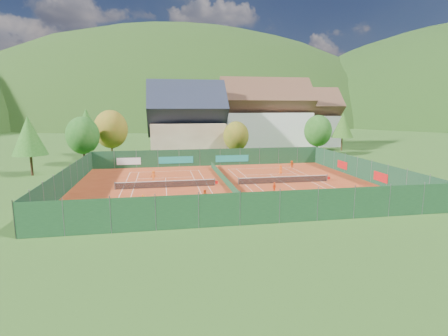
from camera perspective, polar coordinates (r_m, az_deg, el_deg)
The scene contains 32 objects.
ground at distance 46.72m, azimuth 0.44°, elevation -2.86°, with size 600.00×600.00×0.00m, color #275019.
clay_pad at distance 46.72m, azimuth 0.44°, elevation -2.83°, with size 40.00×32.00×0.01m, color #A03717.
court_markings_left at distance 45.95m, azimuth -9.43°, elevation -3.17°, with size 11.03×23.83×0.00m.
court_markings_right at distance 48.80m, azimuth 9.72°, elevation -2.41°, with size 11.03×23.83×0.00m.
tennis_net_left at distance 45.84m, azimuth -9.25°, elevation -2.56°, with size 13.30×0.10×1.02m.
tennis_net_right at distance 48.75m, azimuth 9.90°, elevation -1.83°, with size 13.30×0.10×1.02m.
court_divider at distance 46.61m, azimuth 0.44°, elevation -2.23°, with size 0.03×28.80×1.00m.
fence_north at distance 61.93m, azimuth -2.71°, elevation 1.70°, with size 40.00×0.10×3.00m.
fence_south at distance 31.26m, azimuth 5.90°, elevation -6.52°, with size 40.00×0.04×3.00m.
fence_west at distance 47.08m, azimuth -24.25°, elevation -1.76°, with size 0.04×32.00×3.00m.
fence_east at distance 53.82m, azimuth 21.84°, elevation -0.24°, with size 0.09×32.00×3.00m.
chalet at distance 75.06m, azimuth -6.10°, elevation 7.05°, with size 16.20×12.00×16.00m.
hotel_block_a at distance 84.44m, azimuth 6.67°, elevation 7.87°, with size 21.60×11.00×17.25m.
hotel_block_b at distance 96.81m, azimuth 13.29°, elevation 7.48°, with size 17.28×10.00×15.50m.
tree_west_front at distance 66.36m, azimuth -22.07°, elevation 4.95°, with size 5.72×5.72×8.69m.
tree_west_mid at distance 71.55m, azimuth -17.99°, elevation 6.04°, with size 6.44×6.44×9.78m.
tree_west_back at distance 80.38m, azimuth -21.53°, elevation 6.69°, with size 5.60×5.60×10.00m.
tree_center at distance 68.55m, azimuth 1.98°, elevation 5.24°, with size 5.01×5.01×7.60m.
tree_east_front at distance 76.20m, azimuth 15.08°, elevation 5.89°, with size 5.72×5.72×8.69m.
tree_east_mid at distance 87.83m, azimuth 18.81°, elevation 6.63°, with size 5.04×5.04×9.00m.
tree_west_side at distance 60.20m, azimuth -29.26°, elevation 4.61°, with size 5.04×5.04×9.00m.
tree_east_back at distance 91.57m, azimuth 11.98°, elevation 7.48°, with size 7.15×7.15×10.86m.
mountain_backdrop at distance 285.11m, azimuth -2.61°, elevation -0.17°, with size 820.00×530.00×242.00m.
ball_hopper at distance 41.05m, azimuth 18.82°, elevation -4.38°, with size 0.34×0.34×0.80m.
loose_ball_0 at distance 42.03m, azimuth -12.70°, elevation -4.49°, with size 0.07×0.07×0.07m, color #CCD833.
loose_ball_1 at distance 39.69m, azimuth 9.66°, elevation -5.24°, with size 0.07×0.07×0.07m, color #CCD833.
player_left_near at distance 37.95m, azimuth -13.05°, elevation -5.16°, with size 0.45×0.29×1.23m, color orange.
player_left_mid at distance 37.81m, azimuth -3.07°, elevation -4.69°, with size 0.77×0.60×1.58m, color #D64313.
player_left_far at distance 49.89m, azimuth -11.43°, elevation -1.30°, with size 1.01×0.58×1.56m, color #D45312.
player_right_near at distance 42.91m, azimuth 8.21°, elevation -3.18°, with size 0.78×0.32×1.33m, color #F35015.
player_right_far_a at distance 55.37m, azimuth 9.23°, elevation -0.19°, with size 0.70×0.46×1.43m, color #FB5E16.
player_right_far_b at distance 60.12m, azimuth 10.99°, elevation 0.54°, with size 1.30×0.41×1.40m, color orange.
Camera 1 is at (-8.44, -44.78, 10.33)m, focal length 28.00 mm.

